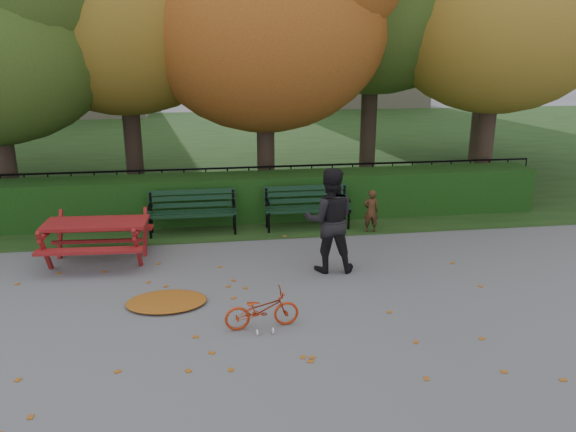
{
  "coord_description": "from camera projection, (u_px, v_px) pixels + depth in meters",
  "views": [
    {
      "loc": [
        -0.96,
        -7.57,
        3.8
      ],
      "look_at": [
        0.35,
        1.36,
        1.0
      ],
      "focal_mm": 35.0,
      "sensor_mm": 36.0,
      "label": 1
    }
  ],
  "objects": [
    {
      "name": "ground",
      "position": [
        278.0,
        307.0,
        8.41
      ],
      "size": [
        90.0,
        90.0,
        0.0
      ],
      "primitive_type": "plane",
      "color": "slate",
      "rests_on": "ground"
    },
    {
      "name": "grass_strip",
      "position": [
        232.0,
        145.0,
        21.64
      ],
      "size": [
        90.0,
        90.0,
        0.0
      ],
      "primitive_type": "plane",
      "color": "black",
      "rests_on": "ground"
    },
    {
      "name": "building_right",
      "position": [
        349.0,
        4.0,
        34.2
      ],
      "size": [
        9.0,
        6.0,
        12.0
      ],
      "primitive_type": "cube",
      "color": "tan",
      "rests_on": "ground"
    },
    {
      "name": "hedge",
      "position": [
        252.0,
        197.0,
        12.52
      ],
      "size": [
        13.0,
        0.9,
        1.0
      ],
      "primitive_type": "cube",
      "color": "black",
      "rests_on": "ground"
    },
    {
      "name": "iron_fence",
      "position": [
        249.0,
        187.0,
        13.26
      ],
      "size": [
        14.0,
        0.04,
        1.02
      ],
      "color": "black",
      "rests_on": "ground"
    },
    {
      "name": "bench_left",
      "position": [
        193.0,
        208.0,
        11.58
      ],
      "size": [
        1.8,
        0.57,
        0.88
      ],
      "color": "black",
      "rests_on": "ground"
    },
    {
      "name": "bench_right",
      "position": [
        307.0,
        204.0,
        11.91
      ],
      "size": [
        1.8,
        0.57,
        0.88
      ],
      "color": "black",
      "rests_on": "ground"
    },
    {
      "name": "picnic_table",
      "position": [
        96.0,
        231.0,
        9.97
      ],
      "size": [
        1.86,
        1.53,
        0.87
      ],
      "rotation": [
        0.0,
        0.0,
        -0.05
      ],
      "color": "maroon",
      "rests_on": "ground"
    },
    {
      "name": "leaf_pile",
      "position": [
        167.0,
        301.0,
        8.5
      ],
      "size": [
        1.3,
        0.97,
        0.08
      ],
      "primitive_type": "ellipsoid",
      "rotation": [
        0.0,
        0.0,
        0.11
      ],
      "color": "brown",
      "rests_on": "ground"
    },
    {
      "name": "leaf_scatter",
      "position": [
        276.0,
        298.0,
        8.7
      ],
      "size": [
        9.0,
        5.7,
        0.01
      ],
      "primitive_type": null,
      "color": "brown",
      "rests_on": "ground"
    },
    {
      "name": "child",
      "position": [
        371.0,
        211.0,
        11.63
      ],
      "size": [
        0.34,
        0.23,
        0.9
      ],
      "primitive_type": "imported",
      "rotation": [
        0.0,
        0.0,
        3.1
      ],
      "color": "#402514",
      "rests_on": "ground"
    },
    {
      "name": "adult",
      "position": [
        329.0,
        220.0,
        9.54
      ],
      "size": [
        0.95,
        0.78,
        1.82
      ],
      "primitive_type": "imported",
      "rotation": [
        0.0,
        0.0,
        3.03
      ],
      "color": "black",
      "rests_on": "ground"
    },
    {
      "name": "bicycle",
      "position": [
        262.0,
        309.0,
        7.74
      ],
      "size": [
        1.07,
        0.46,
        0.55
      ],
      "primitive_type": "imported",
      "rotation": [
        0.0,
        0.0,
        1.66
      ],
      "color": "#A92E0F",
      "rests_on": "ground"
    }
  ]
}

